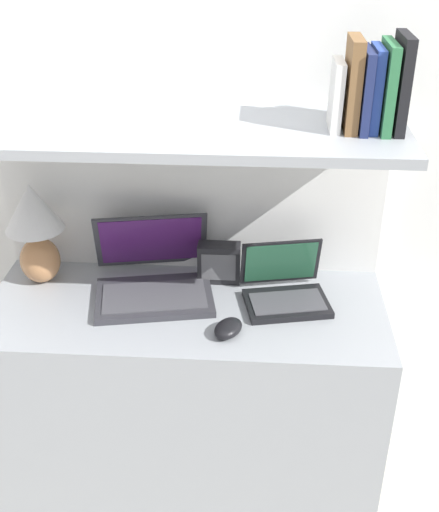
# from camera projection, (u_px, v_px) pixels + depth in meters

# --- Properties ---
(wall_back) EXTENTS (6.00, 0.05, 2.40)m
(wall_back) POSITION_uv_depth(u_px,v_px,m) (192.00, 139.00, 2.05)
(wall_back) COLOR white
(wall_back) RESTS_ON ground_plane
(desk) EXTENTS (1.24, 0.51, 0.77)m
(desk) POSITION_uv_depth(u_px,v_px,m) (188.00, 402.00, 2.17)
(desk) COLOR #999EA3
(desk) RESTS_ON ground_plane
(back_riser) EXTENTS (1.24, 0.04, 1.30)m
(back_riser) POSITION_uv_depth(u_px,v_px,m) (194.00, 292.00, 2.28)
(back_riser) COLOR white
(back_riser) RESTS_ON ground_plane
(shelf) EXTENTS (1.24, 0.46, 0.03)m
(shelf) POSITION_uv_depth(u_px,v_px,m) (182.00, 130.00, 1.77)
(shelf) COLOR #999EA3
(shelf) RESTS_ON back_riser
(table_lamp) EXTENTS (0.19, 0.19, 0.34)m
(table_lamp) POSITION_uv_depth(u_px,v_px,m) (35.00, 225.00, 2.02)
(table_lamp) COLOR #B27A4C
(table_lamp) RESTS_ON desk
(laptop_large) EXTENTS (0.42, 0.39, 0.23)m
(laptop_large) POSITION_uv_depth(u_px,v_px,m) (153.00, 278.00, 2.04)
(laptop_large) COLOR #333338
(laptop_large) RESTS_ON desk
(laptop_small) EXTENTS (0.29, 0.26, 0.18)m
(laptop_small) POSITION_uv_depth(u_px,v_px,m) (285.00, 290.00, 1.99)
(laptop_small) COLOR black
(laptop_small) RESTS_ON desk
(computer_mouse) EXTENTS (0.11, 0.13, 0.04)m
(computer_mouse) POSITION_uv_depth(u_px,v_px,m) (228.00, 328.00, 1.85)
(computer_mouse) COLOR black
(computer_mouse) RESTS_ON desk
(router_box) EXTENTS (0.14, 0.06, 0.13)m
(router_box) POSITION_uv_depth(u_px,v_px,m) (219.00, 263.00, 2.09)
(router_box) COLOR black
(router_box) RESTS_ON desk
(book_black) EXTENTS (0.03, 0.16, 0.25)m
(book_black) POSITION_uv_depth(u_px,v_px,m) (400.00, 83.00, 1.67)
(book_black) COLOR black
(book_black) RESTS_ON shelf
(book_green) EXTENTS (0.03, 0.17, 0.23)m
(book_green) POSITION_uv_depth(u_px,v_px,m) (386.00, 87.00, 1.68)
(book_green) COLOR #2D7042
(book_green) RESTS_ON shelf
(book_blue) EXTENTS (0.02, 0.14, 0.22)m
(book_blue) POSITION_uv_depth(u_px,v_px,m) (375.00, 89.00, 1.68)
(book_blue) COLOR #284293
(book_blue) RESTS_ON shelf
(book_navy) EXTENTS (0.02, 0.16, 0.21)m
(book_navy) POSITION_uv_depth(u_px,v_px,m) (364.00, 90.00, 1.68)
(book_navy) COLOR navy
(book_navy) RESTS_ON shelf
(book_brown) EXTENTS (0.03, 0.15, 0.24)m
(book_brown) POSITION_uv_depth(u_px,v_px,m) (352.00, 84.00, 1.68)
(book_brown) COLOR brown
(book_brown) RESTS_ON shelf
(book_white) EXTENTS (0.03, 0.13, 0.18)m
(book_white) POSITION_uv_depth(u_px,v_px,m) (336.00, 95.00, 1.70)
(book_white) COLOR silver
(book_white) RESTS_ON shelf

